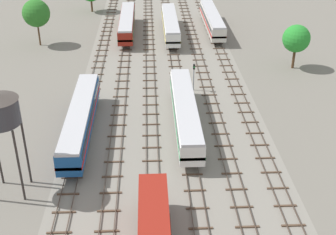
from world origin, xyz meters
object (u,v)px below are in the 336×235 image
(freight_boxcar_centre_left_nearest, at_px, (154,233))
(signal_post_nearest, at_px, (194,73))
(passenger_coach_centre_midfar, at_px, (170,24))
(passenger_coach_left_far, at_px, (127,22))
(passenger_coach_centre_mid, at_px, (185,111))
(passenger_coach_right_farther, at_px, (212,19))
(passenger_coach_far_left_near, at_px, (80,118))

(freight_boxcar_centre_left_nearest, height_order, signal_post_nearest, signal_post_nearest)
(passenger_coach_centre_midfar, distance_m, passenger_coach_left_far, 9.25)
(passenger_coach_centre_mid, distance_m, passenger_coach_right_farther, 43.46)
(passenger_coach_left_far, distance_m, passenger_coach_right_farther, 18.31)
(passenger_coach_centre_mid, bearing_deg, freight_boxcar_centre_left_nearest, -101.23)
(freight_boxcar_centre_left_nearest, xyz_separation_m, passenger_coach_centre_midfar, (4.56, 62.73, 0.16))
(passenger_coach_left_far, distance_m, signal_post_nearest, 31.30)
(passenger_coach_right_farther, bearing_deg, freight_boxcar_centre_left_nearest, -101.81)
(passenger_coach_far_left_near, height_order, passenger_coach_centre_mid, same)
(freight_boxcar_centre_left_nearest, relative_size, passenger_coach_centre_midfar, 0.64)
(signal_post_nearest, bearing_deg, passenger_coach_centre_midfar, 94.71)
(passenger_coach_centre_mid, bearing_deg, signal_post_nearest, 79.28)
(passenger_coach_far_left_near, relative_size, signal_post_nearest, 4.84)
(freight_boxcar_centre_left_nearest, relative_size, passenger_coach_centre_mid, 0.64)
(passenger_coach_centre_mid, relative_size, passenger_coach_left_far, 1.00)
(passenger_coach_left_far, bearing_deg, freight_boxcar_centre_left_nearest, -85.92)
(passenger_coach_far_left_near, height_order, passenger_coach_centre_midfar, same)
(passenger_coach_left_far, xyz_separation_m, signal_post_nearest, (11.42, -29.15, 0.32))
(passenger_coach_left_far, bearing_deg, passenger_coach_far_left_near, -96.13)
(passenger_coach_far_left_near, xyz_separation_m, signal_post_nearest, (15.98, 13.39, 0.32))
(freight_boxcar_centre_left_nearest, relative_size, signal_post_nearest, 3.08)
(passenger_coach_centre_midfar, xyz_separation_m, passenger_coach_left_far, (-9.13, 1.45, 0.00))
(freight_boxcar_centre_left_nearest, xyz_separation_m, passenger_coach_centre_mid, (4.56, 22.97, 0.16))
(passenger_coach_left_far, bearing_deg, signal_post_nearest, -68.61)
(signal_post_nearest, bearing_deg, passenger_coach_centre_mid, -100.72)
(freight_boxcar_centre_left_nearest, height_order, passenger_coach_centre_mid, passenger_coach_centre_mid)
(freight_boxcar_centre_left_nearest, distance_m, passenger_coach_centre_mid, 23.42)
(passenger_coach_left_far, height_order, passenger_coach_right_farther, same)
(passenger_coach_centre_mid, relative_size, passenger_coach_centre_midfar, 1.00)
(passenger_coach_far_left_near, xyz_separation_m, passenger_coach_right_farther, (22.83, 43.82, 0.00))
(freight_boxcar_centre_left_nearest, xyz_separation_m, passenger_coach_right_farther, (13.69, 65.46, 0.16))
(passenger_coach_right_farther, xyz_separation_m, signal_post_nearest, (-6.85, -30.43, 0.32))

